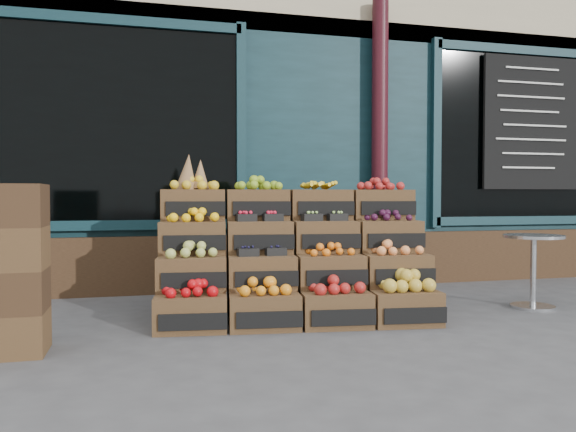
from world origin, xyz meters
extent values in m
plane|color=#434345|center=(0.00, 0.00, 0.00)|extent=(60.00, 60.00, 0.00)
cube|color=#0D282F|center=(0.00, 5.20, 2.40)|extent=(12.00, 6.00, 4.80)
cube|color=#0D282F|center=(0.00, 2.25, 1.50)|extent=(12.00, 0.12, 3.00)
cube|color=#392516|center=(0.00, 2.18, 0.30)|extent=(12.00, 0.18, 0.60)
cube|color=black|center=(-1.60, 2.18, 1.75)|extent=(2.40, 0.06, 2.00)
cube|color=black|center=(3.20, 2.18, 1.75)|extent=(2.40, 0.06, 2.00)
cylinder|color=#350C13|center=(1.20, 2.05, 1.60)|extent=(0.18, 0.18, 3.20)
cube|color=black|center=(3.20, 2.10, 1.90)|extent=(1.30, 0.04, 1.60)
cube|color=#4C341E|center=(-1.02, 0.46, 0.13)|extent=(0.58, 0.43, 0.27)
cube|color=black|center=(-1.04, 0.26, 0.11)|extent=(0.49, 0.08, 0.12)
cube|color=#B5080D|center=(-1.02, 0.46, 0.31)|extent=(0.46, 0.33, 0.09)
cube|color=#4C341E|center=(-0.47, 0.39, 0.13)|extent=(0.58, 0.43, 0.27)
cube|color=black|center=(-0.49, 0.19, 0.11)|extent=(0.49, 0.08, 0.12)
cube|color=orange|center=(-0.47, 0.39, 0.32)|extent=(0.46, 0.33, 0.10)
cube|color=#4C341E|center=(0.09, 0.32, 0.13)|extent=(0.58, 0.43, 0.27)
cube|color=black|center=(0.06, 0.13, 0.11)|extent=(0.49, 0.08, 0.12)
cube|color=#A41C19|center=(0.09, 0.32, 0.32)|extent=(0.46, 0.33, 0.10)
cube|color=#4C341E|center=(0.64, 0.26, 0.13)|extent=(0.58, 0.43, 0.27)
cube|color=black|center=(0.62, 0.06, 0.11)|extent=(0.49, 0.08, 0.12)
cube|color=gold|center=(0.64, 0.26, 0.33)|extent=(0.46, 0.33, 0.12)
cube|color=#4C341E|center=(-0.99, 0.68, 0.40)|extent=(0.58, 0.43, 0.27)
cube|color=black|center=(-1.02, 0.49, 0.38)|extent=(0.49, 0.08, 0.12)
cube|color=#A6AF50|center=(-0.99, 0.68, 0.58)|extent=(0.46, 0.33, 0.09)
cube|color=#4C341E|center=(-0.44, 0.62, 0.40)|extent=(0.58, 0.43, 0.27)
cube|color=black|center=(-0.46, 0.42, 0.38)|extent=(0.49, 0.08, 0.12)
cube|color=black|center=(-0.44, 0.62, 0.55)|extent=(0.46, 0.33, 0.03)
cube|color=#4C341E|center=(0.11, 0.55, 0.40)|extent=(0.58, 0.43, 0.27)
cube|color=black|center=(0.09, 0.35, 0.38)|extent=(0.49, 0.08, 0.12)
cube|color=orange|center=(0.11, 0.55, 0.57)|extent=(0.46, 0.33, 0.07)
cube|color=#4C341E|center=(0.67, 0.48, 0.40)|extent=(0.58, 0.43, 0.27)
cube|color=black|center=(0.64, 0.29, 0.38)|extent=(0.49, 0.08, 0.12)
cube|color=#EF8546|center=(0.67, 0.48, 0.58)|extent=(0.46, 0.33, 0.09)
cube|color=#4C341E|center=(-0.96, 0.91, 0.67)|extent=(0.58, 0.43, 0.27)
cube|color=black|center=(-0.99, 0.71, 0.64)|extent=(0.49, 0.08, 0.12)
cube|color=yellow|center=(-0.96, 0.91, 0.85)|extent=(0.46, 0.33, 0.09)
cube|color=#4C341E|center=(-0.41, 0.84, 0.67)|extent=(0.58, 0.43, 0.27)
cube|color=black|center=(-0.44, 0.64, 0.64)|extent=(0.49, 0.08, 0.12)
cube|color=red|center=(-0.41, 0.84, 0.82)|extent=(0.46, 0.33, 0.04)
cube|color=#4C341E|center=(0.14, 0.77, 0.67)|extent=(0.58, 0.43, 0.27)
cube|color=black|center=(0.12, 0.58, 0.64)|extent=(0.49, 0.08, 0.12)
cube|color=#A0CD61|center=(0.14, 0.77, 0.82)|extent=(0.46, 0.33, 0.03)
cube|color=#4C341E|center=(0.69, 0.71, 0.67)|extent=(0.58, 0.43, 0.27)
cube|color=black|center=(0.67, 0.51, 0.64)|extent=(0.49, 0.08, 0.12)
cube|color=#330E27|center=(0.69, 0.71, 0.84)|extent=(0.46, 0.33, 0.07)
cube|color=#4C341E|center=(-0.94, 1.13, 0.94)|extent=(0.58, 0.43, 0.27)
cube|color=black|center=(-0.96, 0.94, 0.91)|extent=(0.49, 0.08, 0.12)
cube|color=gold|center=(-0.94, 1.13, 1.12)|extent=(0.46, 0.33, 0.09)
cube|color=#4C341E|center=(-0.39, 1.07, 0.94)|extent=(0.58, 0.43, 0.27)
cube|color=black|center=(-0.41, 0.87, 0.91)|extent=(0.49, 0.08, 0.12)
cube|color=olive|center=(-0.39, 1.07, 1.12)|extent=(0.46, 0.33, 0.09)
cube|color=#4C341E|center=(0.17, 1.00, 0.94)|extent=(0.58, 0.43, 0.27)
cube|color=black|center=(0.14, 0.80, 0.91)|extent=(0.49, 0.08, 0.12)
cube|color=gold|center=(0.17, 1.00, 1.11)|extent=(0.46, 0.33, 0.08)
cube|color=#4C341E|center=(0.72, 0.93, 0.94)|extent=(0.58, 0.43, 0.27)
cube|color=black|center=(0.70, 0.74, 0.91)|extent=(0.49, 0.08, 0.12)
cube|color=#A5201F|center=(0.72, 0.93, 1.11)|extent=(0.46, 0.33, 0.08)
cube|color=#392516|center=(-0.16, 0.58, 0.13)|extent=(2.23, 0.63, 0.27)
cube|color=#392516|center=(-0.14, 0.81, 0.27)|extent=(2.23, 0.63, 0.54)
cube|color=#392516|center=(-0.11, 1.03, 0.40)|extent=(2.23, 0.63, 0.80)
cone|color=olive|center=(-0.99, 1.13, 1.23)|extent=(0.19, 0.19, 0.31)
cone|color=olive|center=(-0.88, 1.17, 1.21)|extent=(0.16, 0.16, 0.27)
cube|color=#4C341E|center=(-2.24, 0.09, 0.14)|extent=(0.55, 0.38, 0.27)
cube|color=#392516|center=(-2.24, 0.09, 0.41)|extent=(0.55, 0.38, 0.27)
cube|color=#4C341E|center=(-2.24, 0.09, 0.68)|extent=(0.55, 0.38, 0.27)
cylinder|color=#B8BBBF|center=(2.05, 0.55, 0.01)|extent=(0.39, 0.39, 0.03)
cylinder|color=#B8BBBF|center=(2.05, 0.55, 0.33)|extent=(0.05, 0.05, 0.63)
cylinder|color=#B8BBBF|center=(2.05, 0.55, 0.65)|extent=(0.53, 0.53, 0.03)
imported|color=#1C621F|center=(-1.20, 2.94, 1.10)|extent=(0.81, 0.54, 2.19)
camera|label=1|loc=(-1.34, -3.80, 1.01)|focal=35.00mm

